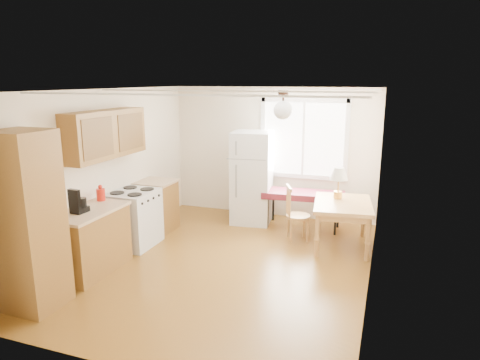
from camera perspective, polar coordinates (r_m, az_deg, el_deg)
The scene contains 11 objects.
room_shell at distance 5.99m, azimuth -1.91°, elevation -0.13°, with size 4.60×5.60×2.62m.
kitchen_run at distance 6.39m, azimuth -18.54°, elevation -3.75°, with size 0.65×3.40×2.20m.
window_unit at distance 8.11m, azimuth 8.46°, elevation 5.44°, with size 1.64×0.05×1.51m.
pendant_light at distance 6.01m, azimuth 5.75°, elevation 9.39°, with size 0.26×0.26×0.40m.
refrigerator at distance 7.95m, azimuth 1.60°, elevation 0.34°, with size 0.78×0.78×1.71m.
bench at distance 7.77m, azimuth 8.44°, elevation -2.07°, with size 1.49×0.67×0.67m.
dining_table at distance 7.01m, azimuth 13.53°, elevation -3.72°, with size 1.02×1.28×0.73m.
chair at distance 7.15m, azimuth 7.09°, elevation -4.01°, with size 0.46×0.45×0.92m.
table_lamp at distance 7.11m, azimuth 13.04°, elevation 0.49°, with size 0.30×0.30×0.51m.
coffee_maker at distance 6.08m, azimuth -20.74°, elevation -2.99°, with size 0.19×0.23×0.34m.
kettle at distance 6.59m, azimuth -18.08°, elevation -1.79°, with size 0.13×0.13×0.24m.
Camera 1 is at (2.12, -5.42, 2.64)m, focal length 32.00 mm.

